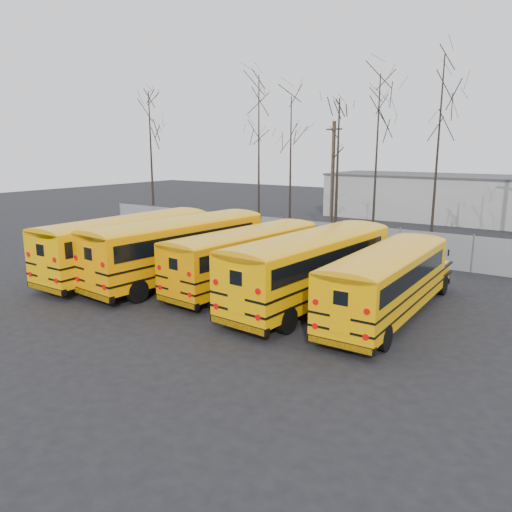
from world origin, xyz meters
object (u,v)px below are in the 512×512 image
Objects in this scene: bus_e at (389,277)px; utility_pole_left at (332,180)px; bus_d at (314,262)px; bus_a at (131,240)px; bus_c at (248,253)px; bus_b at (182,244)px.

utility_pole_left is (-9.43, 14.30, 2.65)m from bus_e.
bus_d is at bearing 179.92° from bus_e.
bus_a reaches higher than bus_e.
bus_a is 10.23m from bus_d.
bus_c is (6.40, 1.49, -0.17)m from bus_a.
bus_b is at bearing 12.35° from bus_a.
bus_e is at bearing 7.59° from bus_b.
bus_e is (10.47, 0.42, -0.24)m from bus_b.
bus_d is 3.29m from bus_e.
bus_b is 3.52m from bus_c.
utility_pole_left is (-2.37, 13.86, 2.61)m from bus_c.
bus_e is at bearing -36.63° from utility_pole_left.
bus_e is (3.28, 0.04, -0.18)m from bus_d.
bus_c is 1.26× the size of utility_pole_left.
utility_pole_left is (4.03, 15.35, 2.44)m from bus_a.
bus_c is at bearing 19.40° from bus_b.
bus_c is 7.07m from bus_e.
bus_c reaches higher than bus_e.
utility_pole_left is at bearing 117.47° from bus_d.
bus_c is 3.81m from bus_d.
bus_a is 1.12× the size of bus_e.
utility_pole_left is (1.04, 14.72, 2.41)m from bus_b.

